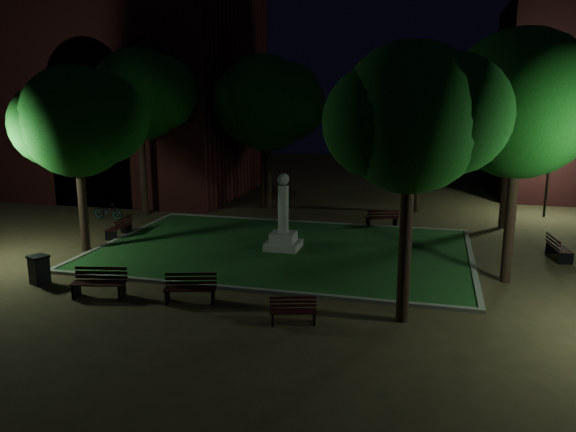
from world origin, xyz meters
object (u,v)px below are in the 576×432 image
at_px(bench_near_left, 190,289).
at_px(trash_bin, 39,269).
at_px(bench_near_right, 293,312).
at_px(bench_west_near, 99,283).
at_px(bench_right_side, 558,248).
at_px(bench_far_side, 382,219).
at_px(monument, 283,228).
at_px(bench_left_side, 120,228).
at_px(bicycle, 108,211).

height_order(bench_near_left, trash_bin, trash_bin).
relative_size(bench_near_right, bench_west_near, 0.80).
height_order(bench_right_side, bench_far_side, bench_right_side).
relative_size(bench_near_left, bench_near_right, 1.20).
bearing_deg(trash_bin, bench_right_side, 23.27).
xyz_separation_m(bench_near_right, bench_right_side, (8.68, 8.86, 0.08)).
xyz_separation_m(bench_near_right, trash_bin, (-9.36, 1.10, 0.16)).
height_order(monument, trash_bin, monument).
height_order(bench_right_side, trash_bin, trash_bin).
xyz_separation_m(monument, bench_left_side, (-7.87, 0.31, -0.53)).
bearing_deg(monument, bench_west_near, -122.81).
distance_m(bench_near_right, bench_right_side, 12.40).
relative_size(bench_near_right, bench_right_side, 0.83).
bearing_deg(bench_west_near, bench_near_right, -16.18).
bearing_deg(bench_near_right, bench_west_near, 159.06).
height_order(bench_near_right, bench_right_side, bench_right_side).
xyz_separation_m(bench_left_side, bench_right_side, (18.80, 1.26, 0.01)).
distance_m(bench_west_near, bench_far_side, 14.49).
bearing_deg(bench_near_left, bench_left_side, 117.99).
distance_m(monument, bicycle, 10.99).
bearing_deg(bench_left_side, bench_far_side, 109.95).
xyz_separation_m(bench_left_side, bicycle, (-2.55, 3.11, 0.00)).
bearing_deg(bench_right_side, monument, 90.51).
xyz_separation_m(bench_far_side, bicycle, (-14.05, -1.88, 0.01)).
height_order(monument, bench_near_right, monument).
xyz_separation_m(monument, bicycle, (-10.43, 3.42, -0.53)).
bearing_deg(bench_near_left, bench_far_side, 51.19).
height_order(bench_near_left, bench_far_side, bench_near_left).
xyz_separation_m(monument, bench_far_side, (3.63, 5.30, -0.54)).
relative_size(bench_near_right, bicycle, 0.89).
bearing_deg(bench_near_right, monument, 90.58).
relative_size(bench_west_near, bench_right_side, 1.04).
relative_size(monument, bicycle, 1.97).
height_order(bench_near_right, bench_left_side, bench_left_side).
bearing_deg(monument, bicycle, 161.83).
bearing_deg(bicycle, bench_west_near, -147.88).
bearing_deg(bench_far_side, bench_west_near, 34.41).
xyz_separation_m(bench_far_side, trash_bin, (-10.74, -11.49, 0.10)).
distance_m(bench_near_left, bicycle, 13.45).
height_order(bench_west_near, bench_right_side, bench_west_near).
distance_m(bench_left_side, bench_far_side, 12.54).
height_order(bench_near_left, bicycle, bench_near_left).
relative_size(bench_west_near, bench_far_side, 1.07).
bearing_deg(bench_far_side, bicycle, -14.46).
bearing_deg(trash_bin, bench_near_left, -2.83).
xyz_separation_m(bench_right_side, bicycle, (-21.35, 1.85, -0.01)).
distance_m(monument, bench_left_side, 7.90).
height_order(bench_left_side, bench_right_side, bench_right_side).
bearing_deg(bench_near_right, bench_far_side, 67.18).
height_order(bench_near_right, bench_west_near, bench_west_near).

